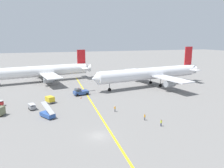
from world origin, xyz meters
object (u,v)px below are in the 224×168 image
airliner_being_pushed (151,74)px  ground_crew_marshaller_foreground (115,109)px  gse_baggage_cart_trailing (32,107)px  ground_crew_wing_walker_right (145,117)px  pushback_tug (80,92)px  ground_crew_ramp_agent_by_cones (161,123)px  traffic_cone_wingtip_port (81,97)px  gse_stair_truck_yellow (48,114)px  airliner_at_gate_left (42,71)px  gse_container_dolly_flat (50,99)px

airliner_being_pushed → ground_crew_marshaller_foreground: 37.00m
gse_baggage_cart_trailing → ground_crew_wing_walker_right: 32.72m
pushback_tug → gse_baggage_cart_trailing: pushback_tug is taller
ground_crew_wing_walker_right → ground_crew_ramp_agent_by_cones: (1.91, -4.60, -0.01)m
ground_crew_marshaller_foreground → ground_crew_ramp_agent_by_cones: bearing=-62.0°
pushback_tug → ground_crew_wing_walker_right: 31.58m
pushback_tug → ground_crew_ramp_agent_by_cones: pushback_tug is taller
airliner_being_pushed → traffic_cone_wingtip_port: (-32.33, -9.33, -5.26)m
airliner_being_pushed → pushback_tug: bearing=-171.1°
ground_crew_wing_walker_right → pushback_tug: bearing=110.2°
gse_stair_truck_yellow → ground_crew_wing_walker_right: gse_stair_truck_yellow is taller
airliner_at_gate_left → gse_container_dolly_flat: bearing=-87.0°
ground_crew_wing_walker_right → ground_crew_marshaller_foreground: (-5.00, 8.44, 0.04)m
airliner_being_pushed → traffic_cone_wingtip_port: bearing=-163.9°
airliner_being_pushed → ground_crew_ramp_agent_by_cones: size_ratio=32.50×
airliner_being_pushed → gse_stair_truck_yellow: (-44.00, -24.67, -4.51)m
gse_container_dolly_flat → ground_crew_ramp_agent_by_cones: 36.57m
gse_baggage_cart_trailing → ground_crew_wing_walker_right: size_ratio=1.82×
pushback_tug → gse_stair_truck_yellow: gse_stair_truck_yellow is taller
gse_baggage_cart_trailing → ground_crew_marshaller_foreground: (22.31, -9.59, 0.06)m
gse_container_dolly_flat → ground_crew_wing_walker_right: (22.01, -23.07, -0.30)m
ground_crew_ramp_agent_by_cones → traffic_cone_wingtip_port: 32.77m
pushback_tug → ground_crew_wing_walker_right: pushback_tug is taller
ground_crew_ramp_agent_by_cones → pushback_tug: bearing=110.6°
gse_stair_truck_yellow → ground_crew_marshaller_foreground: size_ratio=2.79×
ground_crew_marshaller_foreground → airliner_at_gate_left: bearing=110.1°
gse_container_dolly_flat → gse_stair_truck_yellow: size_ratio=0.78×
ground_crew_ramp_agent_by_cones → traffic_cone_wingtip_port: (-13.48, 29.86, -0.59)m
traffic_cone_wingtip_port → ground_crew_wing_walker_right: bearing=-65.4°
ground_crew_wing_walker_right → gse_container_dolly_flat: bearing=133.7°
pushback_tug → ground_crew_wing_walker_right: size_ratio=5.07×
airliner_being_pushed → airliner_at_gate_left: bearing=150.1°
gse_baggage_cart_trailing → airliner_at_gate_left: bearing=85.4°
gse_baggage_cart_trailing → pushback_tug: bearing=35.3°
ground_crew_wing_walker_right → ground_crew_marshaller_foreground: size_ratio=0.96×
airliner_being_pushed → gse_stair_truck_yellow: bearing=-150.7°
gse_stair_truck_yellow → gse_baggage_cart_trailing: bearing=116.7°
gse_container_dolly_flat → ground_crew_marshaller_foreground: gse_container_dolly_flat is taller
gse_baggage_cart_trailing → ground_crew_marshaller_foreground: 24.28m
ground_crew_marshaller_foreground → ground_crew_wing_walker_right: bearing=-59.3°
airliner_at_gate_left → pushback_tug: 33.49m
gse_baggage_cart_trailing → ground_crew_ramp_agent_by_cones: bearing=-37.7°
airliner_at_gate_left → airliner_being_pushed: airliner_being_pushed is taller
gse_stair_truck_yellow → ground_crew_wing_walker_right: size_ratio=2.90×
airliner_at_gate_left → gse_stair_truck_yellow: airliner_at_gate_left is taller
ground_crew_wing_walker_right → ground_crew_ramp_agent_by_cones: ground_crew_wing_walker_right is taller
gse_baggage_cart_trailing → traffic_cone_wingtip_port: bearing=24.7°
pushback_tug → gse_container_dolly_flat: size_ratio=2.23×
ground_crew_marshaller_foreground → airliner_being_pushed: bearing=45.4°
gse_baggage_cart_trailing → ground_crew_ramp_agent_by_cones: gse_baggage_cart_trailing is taller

